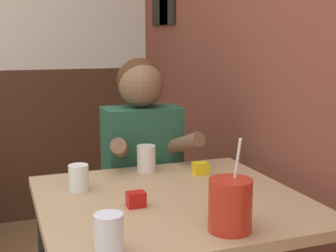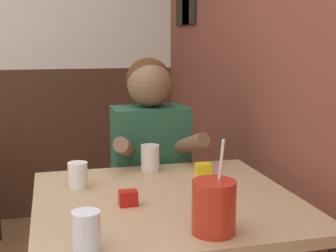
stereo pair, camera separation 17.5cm
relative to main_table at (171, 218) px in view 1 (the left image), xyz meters
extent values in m
cube|color=brown|center=(0.56, 0.85, 0.65)|extent=(0.06, 4.26, 2.70)
cube|color=black|center=(0.52, 1.60, 0.81)|extent=(0.02, 0.31, 0.22)
cube|color=black|center=(0.52, 1.47, 0.80)|extent=(0.02, 0.26, 0.19)
cube|color=tan|center=(0.00, 0.00, 0.06)|extent=(0.89, 0.86, 0.04)
cylinder|color=black|center=(0.41, 0.39, -0.33)|extent=(0.04, 0.04, 0.73)
cube|color=#235138|center=(0.06, 0.56, 0.04)|extent=(0.34, 0.20, 0.55)
sphere|color=#472814|center=(0.06, 0.58, 0.43)|extent=(0.21, 0.21, 0.21)
sphere|color=brown|center=(0.06, 0.56, 0.41)|extent=(0.20, 0.20, 0.20)
cylinder|color=brown|center=(-0.07, 0.42, 0.16)|extent=(0.14, 0.27, 0.15)
cylinder|color=brown|center=(0.20, 0.42, 0.16)|extent=(0.14, 0.27, 0.15)
cylinder|color=#B22819|center=(0.06, -0.32, 0.15)|extent=(0.12, 0.12, 0.15)
cylinder|color=white|center=(0.07, -0.32, 0.28)|extent=(0.01, 0.04, 0.14)
cylinder|color=silver|center=(-0.30, -0.35, 0.13)|extent=(0.08, 0.08, 0.10)
cylinder|color=silver|center=(-0.29, 0.18, 0.12)|extent=(0.07, 0.07, 0.10)
cylinder|color=silver|center=(0.02, 0.34, 0.13)|extent=(0.08, 0.08, 0.11)
cube|color=#B7140F|center=(-0.14, -0.05, 0.10)|extent=(0.06, 0.04, 0.05)
cube|color=yellow|center=(0.21, 0.23, 0.10)|extent=(0.06, 0.04, 0.05)
camera|label=1|loc=(-0.54, -1.44, 0.61)|focal=50.00mm
camera|label=2|loc=(-0.37, -1.49, 0.61)|focal=50.00mm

